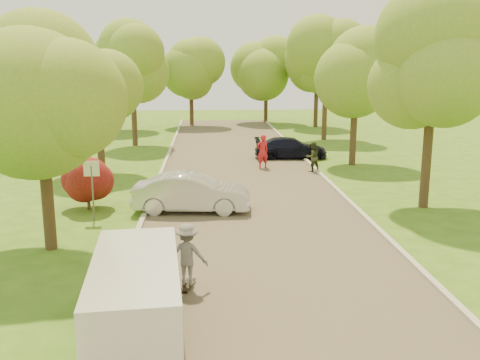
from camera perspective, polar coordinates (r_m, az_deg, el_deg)
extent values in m
plane|color=#3A5F16|center=(15.97, 2.79, -8.02)|extent=(100.00, 100.00, 0.00)
cube|color=#4C4438|center=(23.60, 0.62, -1.24)|extent=(8.00, 60.00, 0.01)
cube|color=#B2AD9E|center=(23.64, -9.22, -1.25)|extent=(0.18, 60.00, 0.12)
cube|color=#B2AD9E|center=(24.22, 10.22, -0.95)|extent=(0.18, 60.00, 0.12)
cylinder|color=#59595E|center=(19.84, -15.43, -1.37)|extent=(0.06, 0.06, 2.00)
cube|color=white|center=(19.65, -15.58, 1.18)|extent=(0.55, 0.04, 0.55)
cylinder|color=#382619|center=(21.52, -15.84, -2.12)|extent=(0.12, 0.12, 0.70)
sphere|color=#590F0F|center=(21.35, -15.96, -0.17)|extent=(1.70, 1.70, 1.70)
cylinder|color=#382619|center=(16.99, -19.89, -1.17)|extent=(0.36, 0.36, 3.60)
sphere|color=#5D8C26|center=(16.58, -20.71, 9.58)|extent=(4.60, 4.60, 4.60)
sphere|color=#5D8C26|center=(16.39, -18.54, 12.13)|extent=(3.45, 3.45, 3.45)
cylinder|color=#382619|center=(27.67, -14.65, 3.69)|extent=(0.36, 0.36, 3.15)
sphere|color=#5D8C26|center=(27.41, -14.98, 9.56)|extent=(4.20, 4.20, 4.20)
sphere|color=#5D8C26|center=(27.27, -13.73, 10.94)|extent=(3.15, 3.15, 3.15)
cylinder|color=#382619|center=(37.37, -11.22, 6.54)|extent=(0.36, 0.36, 3.83)
sphere|color=#5D8C26|center=(37.19, -11.44, 11.68)|extent=(4.80, 4.80, 4.80)
sphere|color=#5D8C26|center=(37.10, -10.36, 12.84)|extent=(3.60, 3.60, 3.60)
cylinder|color=#382619|center=(21.93, 19.28, 2.10)|extent=(0.36, 0.36, 3.83)
sphere|color=#5D8C26|center=(21.62, 19.93, 11.03)|extent=(5.00, 5.00, 5.00)
sphere|color=#5D8C26|center=(21.93, 21.92, 12.85)|extent=(3.75, 3.75, 3.75)
cylinder|color=#382619|center=(30.24, 11.99, 4.75)|extent=(0.36, 0.36, 3.38)
sphere|color=#5D8C26|center=(30.00, 12.25, 10.45)|extent=(4.40, 4.40, 4.40)
sphere|color=#5D8C26|center=(30.18, 13.54, 11.65)|extent=(3.30, 3.30, 3.30)
cylinder|color=#382619|center=(39.99, 9.02, 7.16)|extent=(0.36, 0.36, 4.05)
sphere|color=#5D8C26|center=(39.84, 9.19, 12.30)|extent=(5.20, 5.20, 5.20)
sphere|color=#5D8C26|center=(40.02, 10.35, 13.37)|extent=(3.90, 3.90, 3.90)
cylinder|color=#382619|center=(45.61, -12.94, 7.34)|extent=(0.36, 0.36, 3.60)
sphere|color=#5D8C26|center=(45.46, -13.15, 11.48)|extent=(5.00, 5.00, 5.00)
sphere|color=#5D8C26|center=(45.34, -12.24, 12.47)|extent=(3.75, 3.75, 3.75)
cylinder|color=#382619|center=(48.01, 8.11, 7.90)|extent=(0.36, 0.36, 3.83)
sphere|color=#5D8C26|center=(47.87, 8.23, 11.98)|extent=(5.00, 5.00, 5.00)
sphere|color=#5D8C26|center=(48.03, 9.16, 12.84)|extent=(3.75, 3.75, 3.75)
cylinder|color=#382619|center=(49.04, -5.20, 7.80)|extent=(0.36, 0.36, 3.38)
sphere|color=#5D8C26|center=(48.89, -5.27, 11.46)|extent=(4.80, 4.80, 4.80)
sphere|color=#5D8C26|center=(48.87, -4.42, 12.32)|extent=(3.60, 3.60, 3.60)
cylinder|color=#382619|center=(51.33, 2.77, 8.17)|extent=(0.36, 0.36, 3.60)
sphere|color=#5D8C26|center=(51.19, 2.81, 11.85)|extent=(5.00, 5.00, 5.00)
sphere|color=#5D8C26|center=(51.28, 3.67, 12.68)|extent=(3.75, 3.75, 3.75)
cube|color=silver|center=(11.36, -11.05, -12.04)|extent=(2.11, 4.51, 1.50)
cube|color=black|center=(11.64, -10.92, -14.90)|extent=(2.14, 4.60, 0.27)
cube|color=black|center=(11.43, -11.08, -9.90)|extent=(2.02, 3.24, 0.50)
cylinder|color=black|center=(10.34, -6.69, -18.33)|extent=(0.27, 0.62, 0.60)
cylinder|color=black|center=(13.00, -14.18, -11.91)|extent=(0.27, 0.62, 0.60)
cylinder|color=black|center=(12.93, -7.19, -11.74)|extent=(0.27, 0.62, 0.60)
imported|color=silver|center=(20.40, -5.18, -1.37)|extent=(4.54, 1.89, 1.46)
imported|color=black|center=(31.96, 5.43, 3.43)|extent=(4.36, 1.93, 1.24)
cube|color=black|center=(13.80, -5.57, -11.04)|extent=(0.39, 0.84, 0.02)
cylinder|color=#BFCC4C|center=(14.06, -4.98, -10.80)|extent=(0.04, 0.07, 0.06)
cylinder|color=#BFCC4C|center=(14.09, -5.56, -10.76)|extent=(0.04, 0.07, 0.06)
cylinder|color=#BFCC4C|center=(13.55, -5.56, -11.75)|extent=(0.04, 0.07, 0.06)
cylinder|color=#BFCC4C|center=(13.58, -6.16, -11.70)|extent=(0.04, 0.07, 0.06)
imported|color=slate|center=(13.50, -5.64, -7.91)|extent=(1.13, 0.79, 1.59)
imported|color=red|center=(28.75, 2.41, 3.06)|extent=(0.76, 0.61, 1.82)
imported|color=#323520|center=(28.03, 7.76, 2.45)|extent=(0.90, 0.79, 1.57)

